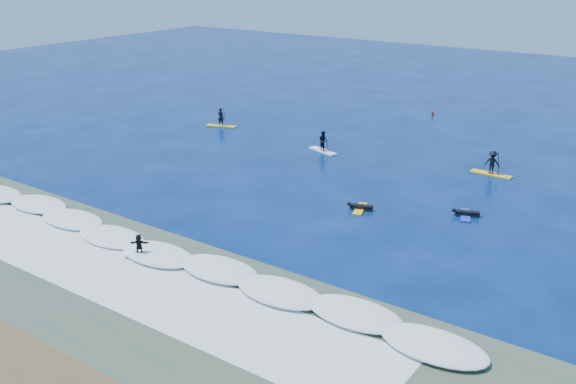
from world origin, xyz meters
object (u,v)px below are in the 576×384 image
Objects in this scene: sup_paddler_left at (221,120)px; sup_paddler_right at (492,164)px; prone_paddler_far at (466,214)px; sup_paddler_center at (323,143)px; marker_buoy at (433,113)px; prone_paddler_near at (360,208)px; wave_surfer at (139,246)px.

sup_paddler_right is (26.16, 0.83, 0.19)m from sup_paddler_left.
sup_paddler_right is 9.12m from prone_paddler_far.
sup_paddler_center is (12.50, -1.36, 0.12)m from sup_paddler_left.
sup_paddler_left is 26.17m from sup_paddler_right.
sup_paddler_right is 18.68m from marker_buoy.
prone_paddler_near is at bearing -109.10° from sup_paddler_right.
prone_paddler_far is (6.04, 2.93, 0.00)m from prone_paddler_near.
prone_paddler_far is at bearing -82.30° from prone_paddler_near.
sup_paddler_center is 13.27m from prone_paddler_near.
sup_paddler_left is 1.37× the size of prone_paddler_near.
sup_paddler_center reaches higher than prone_paddler_near.
prone_paddler_near is 14.68m from wave_surfer.
wave_surfer reaches higher than prone_paddler_far.
sup_paddler_center is 1.33× the size of prone_paddler_far.
wave_surfer is 2.70× the size of marker_buoy.
prone_paddler_far is (27.55, -8.15, -0.49)m from sup_paddler_left.
sup_paddler_center is 1.35× the size of prone_paddler_near.
sup_paddler_right is 4.95× the size of marker_buoy.
wave_surfer is at bearing -89.85° from marker_buoy.
sup_paddler_right is at bearing 32.07° from wave_surfer.
wave_surfer is (2.60, -22.92, -0.04)m from sup_paddler_center.
sup_paddler_center is 1.78× the size of wave_surfer.
sup_paddler_right reaches higher than sup_paddler_left.
sup_paddler_left is at bearing 44.58° from prone_paddler_near.
sup_paddler_center is at bearing 44.62° from prone_paddler_far.
sup_paddler_right reaches higher than prone_paddler_near.
wave_surfer is at bearing -111.55° from sup_paddler_right.
sup_paddler_right is at bearing 27.08° from sup_paddler_center.
marker_buoy reaches higher than prone_paddler_near.
sup_paddler_right is at bearing -39.47° from prone_paddler_near.
marker_buoy is at bearing 56.00° from wave_surfer.
sup_paddler_left reaches higher than marker_buoy.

